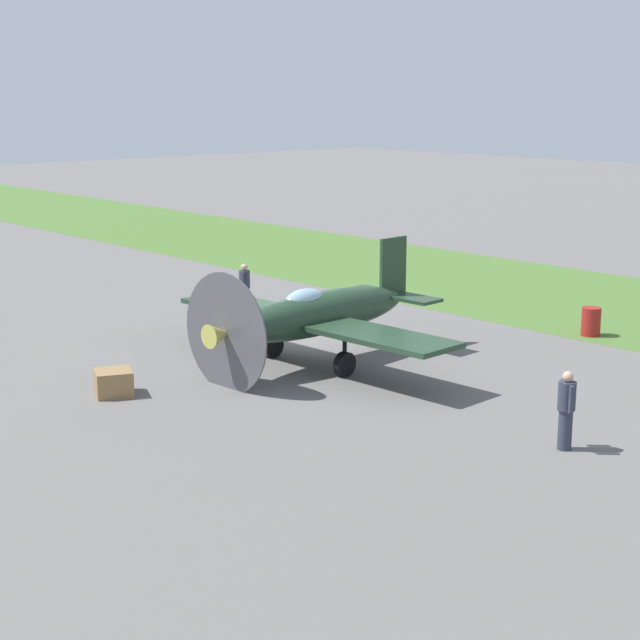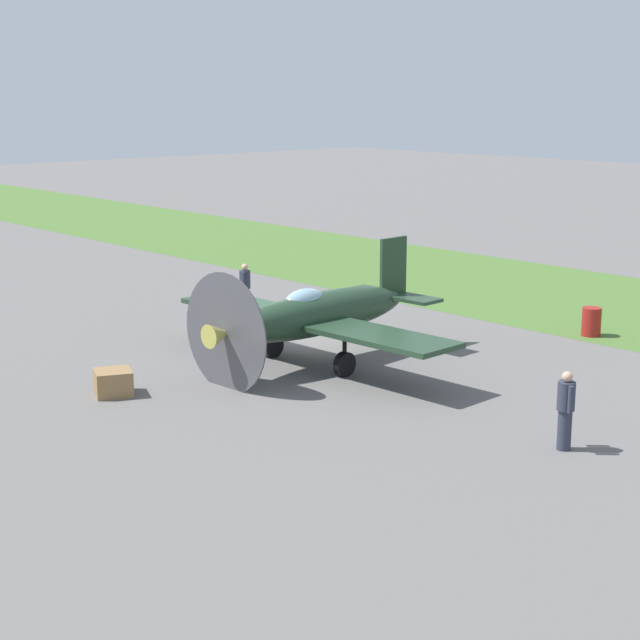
{
  "view_description": "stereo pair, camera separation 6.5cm",
  "coord_description": "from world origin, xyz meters",
  "px_view_note": "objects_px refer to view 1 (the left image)",
  "views": [
    {
      "loc": [
        -22.59,
        19.21,
        7.47
      ],
      "look_at": [
        -2.05,
        0.53,
        1.25
      ],
      "focal_mm": 57.14,
      "sensor_mm": 36.0,
      "label": 1
    },
    {
      "loc": [
        -22.64,
        19.16,
        7.47
      ],
      "look_at": [
        -2.05,
        0.53,
        1.25
      ],
      "focal_mm": 57.14,
      "sensor_mm": 36.0,
      "label": 2
    }
  ],
  "objects_px": {
    "ground_crew_mechanic": "(245,287)",
    "fuel_drum": "(591,322)",
    "airplane_lead": "(316,314)",
    "supply_crate": "(114,383)",
    "ground_crew_chief": "(566,408)",
    "runway_marker_cone": "(374,292)"
  },
  "relations": [
    {
      "from": "runway_marker_cone",
      "to": "fuel_drum",
      "type": "bearing_deg",
      "value": -174.65
    },
    {
      "from": "airplane_lead",
      "to": "fuel_drum",
      "type": "xyz_separation_m",
      "value": [
        -3.25,
        -8.68,
        -0.98
      ]
    },
    {
      "from": "airplane_lead",
      "to": "ground_crew_chief",
      "type": "bearing_deg",
      "value": 172.55
    },
    {
      "from": "airplane_lead",
      "to": "fuel_drum",
      "type": "height_order",
      "value": "airplane_lead"
    },
    {
      "from": "airplane_lead",
      "to": "supply_crate",
      "type": "bearing_deg",
      "value": 75.57
    },
    {
      "from": "ground_crew_chief",
      "to": "ground_crew_mechanic",
      "type": "bearing_deg",
      "value": -156.68
    },
    {
      "from": "airplane_lead",
      "to": "supply_crate",
      "type": "relative_size",
      "value": 10.65
    },
    {
      "from": "ground_crew_mechanic",
      "to": "supply_crate",
      "type": "relative_size",
      "value": 1.92
    },
    {
      "from": "ground_crew_mechanic",
      "to": "supply_crate",
      "type": "height_order",
      "value": "ground_crew_mechanic"
    },
    {
      "from": "ground_crew_mechanic",
      "to": "fuel_drum",
      "type": "distance_m",
      "value": 11.59
    },
    {
      "from": "ground_crew_chief",
      "to": "ground_crew_mechanic",
      "type": "xyz_separation_m",
      "value": [
        15.43,
        -3.44,
        0.0
      ]
    },
    {
      "from": "fuel_drum",
      "to": "supply_crate",
      "type": "height_order",
      "value": "fuel_drum"
    },
    {
      "from": "airplane_lead",
      "to": "supply_crate",
      "type": "xyz_separation_m",
      "value": [
        1.22,
        5.78,
        -1.11
      ]
    },
    {
      "from": "airplane_lead",
      "to": "fuel_drum",
      "type": "bearing_deg",
      "value": -113.09
    },
    {
      "from": "supply_crate",
      "to": "runway_marker_cone",
      "type": "bearing_deg",
      "value": -72.49
    },
    {
      "from": "fuel_drum",
      "to": "supply_crate",
      "type": "bearing_deg",
      "value": 72.82
    },
    {
      "from": "fuel_drum",
      "to": "ground_crew_chief",
      "type": "bearing_deg",
      "value": 120.33
    },
    {
      "from": "airplane_lead",
      "to": "ground_crew_chief",
      "type": "xyz_separation_m",
      "value": [
        -8.77,
        0.75,
        -0.52
      ]
    },
    {
      "from": "airplane_lead",
      "to": "ground_crew_chief",
      "type": "relative_size",
      "value": 5.54
    },
    {
      "from": "ground_crew_chief",
      "to": "supply_crate",
      "type": "relative_size",
      "value": 1.92
    },
    {
      "from": "ground_crew_chief",
      "to": "fuel_drum",
      "type": "height_order",
      "value": "ground_crew_chief"
    },
    {
      "from": "fuel_drum",
      "to": "supply_crate",
      "type": "distance_m",
      "value": 15.14
    }
  ]
}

